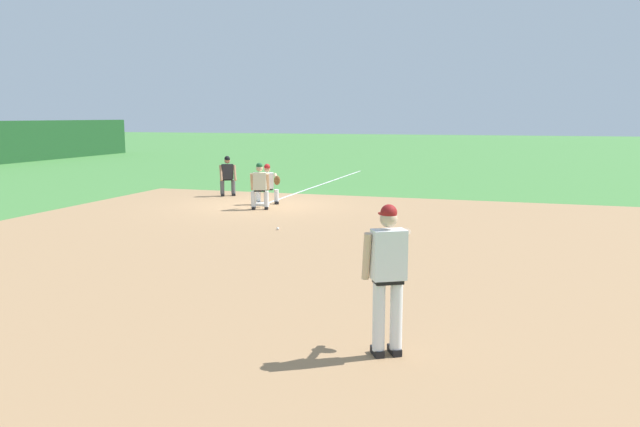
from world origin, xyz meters
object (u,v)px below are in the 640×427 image
object	(u,v)px
baseball	(278,229)
pitcher	(388,270)
first_base_bag	(262,204)
baserunner	(260,184)
umpire	(228,174)
first_baseman	(268,182)

from	to	relation	value
baseball	pitcher	xyz separation A→B (m)	(-7.45, -4.33, 1.02)
first_base_bag	pitcher	world-z (taller)	pitcher
baserunner	umpire	xyz separation A→B (m)	(2.74, 2.42, 0.00)
pitcher	baserunner	distance (m)	12.27
baseball	first_baseman	world-z (taller)	first_baseman
pitcher	baserunner	size ratio (longest dim) A/B	1.27
umpire	first_base_bag	bearing A→B (deg)	-131.54
baseball	pitcher	size ratio (longest dim) A/B	0.04
pitcher	first_baseman	world-z (taller)	pitcher
first_base_bag	baserunner	bearing A→B (deg)	-160.99
baseball	baserunner	world-z (taller)	baserunner
first_base_bag	baseball	bearing A→B (deg)	-152.12
first_base_bag	umpire	size ratio (longest dim) A/B	0.26
first_baseman	baserunner	size ratio (longest dim) A/B	0.92
baserunner	umpire	bearing A→B (deg)	41.48
umpire	first_baseman	bearing A→B (deg)	-125.85
first_base_bag	umpire	distance (m)	2.94
baserunner	umpire	world-z (taller)	same
first_base_bag	baserunner	distance (m)	1.17
baseball	baserunner	distance (m)	3.73
baserunner	first_baseman	bearing A→B (deg)	8.88
pitcher	baserunner	bearing A→B (deg)	30.17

